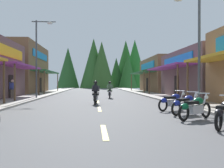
{
  "coord_description": "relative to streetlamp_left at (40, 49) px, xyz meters",
  "views": [
    {
      "loc": [
        -0.31,
        0.89,
        1.46
      ],
      "look_at": [
        1.84,
        31.48,
        1.26
      ],
      "focal_mm": 41.78,
      "sensor_mm": 36.0,
      "label": 1
    }
  ],
  "objects": [
    {
      "name": "rider_cruising_trailing",
      "position": [
        6.23,
        0.61,
        -3.77
      ],
      "size": [
        0.61,
        2.14,
        1.57
      ],
      "rotation": [
        0.0,
        0.0,
        1.49
      ],
      "color": "black",
      "rests_on": "ground"
    },
    {
      "name": "motorcycle_parked_right_6",
      "position": [
        8.83,
        -10.19,
        -3.94
      ],
      "size": [
        1.89,
        1.18,
        1.04
      ],
      "rotation": [
        0.0,
        0.0,
        0.54
      ],
      "color": "black",
      "rests_on": "ground"
    },
    {
      "name": "storefront_left_far",
      "position": [
        -6.22,
        13.08,
        -1.14
      ],
      "size": [
        9.11,
        12.98,
        6.59
      ],
      "color": "brown",
      "rests_on": "ground"
    },
    {
      "name": "centerline_dashes",
      "position": [
        5.06,
        4.75,
        -4.42
      ],
      "size": [
        0.16,
        56.04,
        0.01
      ],
      "color": "#E0C64C",
      "rests_on": "ground"
    },
    {
      "name": "storefront_right_middle",
      "position": [
        16.83,
        1.1,
        -2.16
      ],
      "size": [
        10.12,
        11.7,
        4.52
      ],
      "color": "brown",
      "rests_on": "ground"
    },
    {
      "name": "sidewalk_right",
      "position": [
        11.37,
        2.44,
        -4.37
      ],
      "size": [
        2.7,
        83.34,
        0.12
      ],
      "primitive_type": "cube",
      "color": "#9E9991",
      "rests_on": "ground"
    },
    {
      "name": "sidewalk_left",
      "position": [
        -1.24,
        2.44,
        -4.37
      ],
      "size": [
        2.7,
        83.34,
        0.12
      ],
      "primitive_type": "cube",
      "color": "#9E9991",
      "rests_on": "ground"
    },
    {
      "name": "motorcycle_parked_right_4",
      "position": [
        8.71,
        -13.41,
        -3.94
      ],
      "size": [
        1.82,
        1.3,
        1.04
      ],
      "rotation": [
        0.0,
        0.0,
        0.6
      ],
      "color": "black",
      "rests_on": "ground"
    },
    {
      "name": "streetlamp_right",
      "position": [
        10.1,
        -9.71,
        -0.45
      ],
      "size": [
        2.08,
        0.3,
        6.1
      ],
      "color": "#474C51",
      "rests_on": "ground"
    },
    {
      "name": "storefront_right_far",
      "position": [
        17.14,
        14.87,
        -1.91
      ],
      "size": [
        10.72,
        12.77,
        5.02
      ],
      "color": "brown",
      "rests_on": "ground"
    },
    {
      "name": "ground",
      "position": [
        5.06,
        2.44,
        -4.48
      ],
      "size": [
        9.9,
        83.34,
        0.1
      ],
      "primitive_type": "cube",
      "color": "#4C4C4F"
    },
    {
      "name": "pedestrian_waiting",
      "position": [
        -1.95,
        -1.33,
        -3.45
      ],
      "size": [
        0.43,
        0.47,
        1.69
      ],
      "rotation": [
        0.0,
        0.0,
        2.48
      ],
      "color": "#726659",
      "rests_on": "ground"
    },
    {
      "name": "rider_cruising_lead",
      "position": [
        4.88,
        -5.94,
        -3.77
      ],
      "size": [
        0.6,
        2.14,
        1.57
      ],
      "rotation": [
        0.0,
        0.0,
        1.5
      ],
      "color": "black",
      "rests_on": "ground"
    },
    {
      "name": "motorcycle_parked_right_5",
      "position": [
        8.91,
        -11.86,
        -3.94
      ],
      "size": [
        1.8,
        1.33,
        1.04
      ],
      "rotation": [
        0.0,
        0.0,
        0.62
      ],
      "color": "black",
      "rests_on": "ground"
    },
    {
      "name": "treeline_backdrop",
      "position": [
        9.41,
        44.9,
        1.54
      ],
      "size": [
        24.11,
        14.03,
        13.16
      ],
      "color": "#2D5323",
      "rests_on": "ground"
    },
    {
      "name": "streetlamp_left",
      "position": [
        0.0,
        0.0,
        0.0
      ],
      "size": [
        2.08,
        0.3,
        6.91
      ],
      "color": "#474C51",
      "rests_on": "ground"
    }
  ]
}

